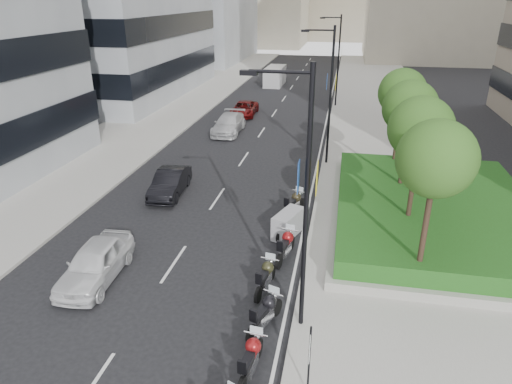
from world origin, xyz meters
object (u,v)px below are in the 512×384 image
(motorcycle_2, at_px, (266,313))
(delivery_van, at_px, (275,77))
(motorcycle_5, at_px, (288,224))
(car_b, at_px, (170,183))
(lamp_post_1, at_px, (328,90))
(motorcycle_6, at_px, (294,204))
(motorcycle_1, at_px, (251,359))
(car_a, at_px, (95,262))
(lamp_post_2, at_px, (337,56))
(car_d, at_px, (244,109))
(car_c, at_px, (229,124))
(lamp_post_0, at_px, (302,193))
(motorcycle_3, at_px, (266,276))
(parking_sign, at_px, (309,357))
(motorcycle_4, at_px, (286,246))

(motorcycle_2, relative_size, delivery_van, 0.40)
(motorcycle_5, relative_size, car_b, 0.49)
(lamp_post_1, distance_m, motorcycle_2, 17.89)
(delivery_van, bearing_deg, lamp_post_1, -73.42)
(lamp_post_1, distance_m, motorcycle_6, 9.44)
(motorcycle_1, bearing_deg, car_a, 68.14)
(lamp_post_1, height_order, lamp_post_2, same)
(car_d, bearing_deg, motorcycle_6, -72.35)
(motorcycle_6, relative_size, car_c, 0.43)
(car_b, distance_m, delivery_van, 35.81)
(car_a, distance_m, car_b, 8.78)
(lamp_post_2, bearing_deg, car_b, -108.79)
(lamp_post_2, xyz_separation_m, motorcycle_2, (-1.05, -35.29, -4.45))
(motorcycle_6, bearing_deg, motorcycle_2, -158.31)
(lamp_post_2, bearing_deg, motorcycle_1, -91.69)
(lamp_post_2, height_order, motorcycle_2, lamp_post_2)
(motorcycle_2, relative_size, car_c, 0.41)
(lamp_post_0, relative_size, motorcycle_2, 4.10)
(motorcycle_2, xyz_separation_m, motorcycle_3, (-0.38, 2.20, -0.01))
(lamp_post_1, bearing_deg, motorcycle_5, -96.18)
(lamp_post_2, xyz_separation_m, parking_sign, (0.66, -38.00, -3.61))
(car_d, xyz_separation_m, delivery_van, (0.38, 16.40, 0.42))
(lamp_post_1, distance_m, car_c, 11.29)
(lamp_post_1, height_order, motorcycle_2, lamp_post_1)
(motorcycle_3, distance_m, delivery_van, 44.48)
(motorcycle_4, xyz_separation_m, motorcycle_5, (-0.18, 2.11, -0.03))
(motorcycle_2, distance_m, delivery_van, 46.70)
(motorcycle_1, relative_size, car_a, 0.51)
(car_c, bearing_deg, motorcycle_2, -73.95)
(parking_sign, xyz_separation_m, car_b, (-9.13, 13.09, -0.74))
(motorcycle_3, bearing_deg, car_a, 104.21)
(parking_sign, relative_size, motorcycle_4, 1.07)
(motorcycle_2, bearing_deg, motorcycle_4, 19.56)
(lamp_post_2, bearing_deg, lamp_post_1, -90.00)
(motorcycle_1, xyz_separation_m, motorcycle_2, (0.06, 2.21, 0.00))
(car_b, bearing_deg, lamp_post_2, 66.69)
(car_b, height_order, car_c, car_c)
(delivery_van, bearing_deg, lamp_post_0, -78.98)
(motorcycle_6, bearing_deg, lamp_post_2, 18.77)
(motorcycle_3, bearing_deg, motorcycle_5, 5.76)
(car_d, bearing_deg, parking_sign, -76.05)
(motorcycle_1, bearing_deg, lamp_post_0, -17.70)
(car_d, distance_m, delivery_van, 16.41)
(motorcycle_1, height_order, motorcycle_2, same)
(motorcycle_5, xyz_separation_m, car_b, (-7.34, 3.61, 0.12))
(car_a, bearing_deg, motorcycle_6, 43.23)
(lamp_post_2, distance_m, motorcycle_3, 33.43)
(lamp_post_0, distance_m, motorcycle_5, 7.96)
(car_c, xyz_separation_m, car_d, (-0.02, 6.18, -0.11))
(motorcycle_2, bearing_deg, delivery_van, 29.08)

